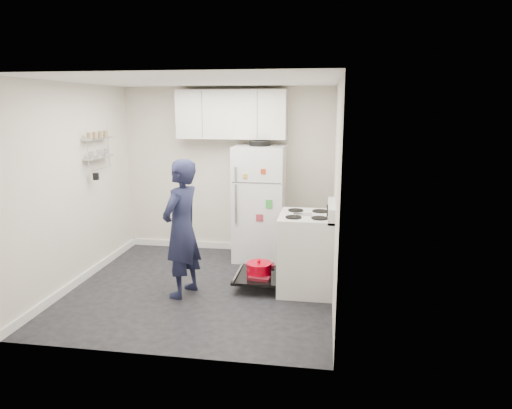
% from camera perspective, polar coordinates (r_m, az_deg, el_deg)
% --- Properties ---
extents(room, '(3.21, 3.21, 2.51)m').
position_cam_1_polar(room, '(5.52, -7.22, 1.54)').
color(room, black).
rests_on(room, ground).
extents(electric_range, '(0.66, 0.76, 1.10)m').
position_cam_1_polar(electric_range, '(5.62, 6.17, -6.03)').
color(electric_range, silver).
rests_on(electric_range, ground).
extents(open_oven_door, '(0.55, 0.70, 0.24)m').
position_cam_1_polar(open_oven_door, '(5.75, 0.29, -8.41)').
color(open_oven_door, black).
rests_on(open_oven_door, ground).
extents(refrigerator, '(0.72, 0.74, 1.74)m').
position_cam_1_polar(refrigerator, '(6.65, 0.47, 0.24)').
color(refrigerator, white).
rests_on(refrigerator, ground).
extents(upper_cabinets, '(1.60, 0.33, 0.70)m').
position_cam_1_polar(upper_cabinets, '(6.76, -3.05, 11.19)').
color(upper_cabinets, silver).
rests_on(upper_cabinets, room).
extents(wall_shelf_rack, '(0.14, 0.60, 0.61)m').
position_cam_1_polar(wall_shelf_rack, '(6.44, -19.13, 6.70)').
color(wall_shelf_rack, '#B2B2B7').
rests_on(wall_shelf_rack, room).
extents(person, '(0.55, 0.68, 1.64)m').
position_cam_1_polar(person, '(5.41, -9.28, -2.99)').
color(person, '#191C38').
rests_on(person, ground).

